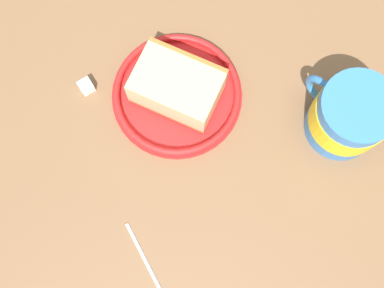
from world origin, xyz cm
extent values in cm
cube|color=brown|center=(0.00, 0.00, -1.94)|extent=(156.17, 156.17, 3.89)
cylinder|color=red|center=(-8.35, 3.06, 0.33)|extent=(18.32, 18.32, 0.66)
torus|color=red|center=(-8.35, 3.06, 1.14)|extent=(17.81, 17.81, 0.95)
cube|color=#9E662D|center=(-8.35, 3.06, 0.96)|extent=(13.17, 10.69, 0.60)
cube|color=#EAB27F|center=(-8.35, 3.06, 3.60)|extent=(13.17, 10.69, 4.67)
cube|color=#9E662D|center=(-9.67, 6.78, 3.60)|extent=(10.92, 4.39, 4.67)
cylinder|color=#3372BF|center=(10.88, 15.37, 4.84)|extent=(9.62, 9.62, 9.67)
cylinder|color=yellow|center=(10.88, 15.37, 5.15)|extent=(9.81, 9.81, 4.30)
cylinder|color=black|center=(10.88, 15.37, 7.37)|extent=(8.46, 8.46, 0.40)
torus|color=#3372BF|center=(6.08, 15.56, 4.84)|extent=(5.25, 1.16, 5.21)
cylinder|color=silver|center=(3.88, -15.69, 0.25)|extent=(9.12, 3.29, 0.50)
cube|color=white|center=(-18.20, -4.98, 0.89)|extent=(2.15, 2.15, 1.79)
camera|label=1|loc=(9.47, -12.32, 66.43)|focal=46.69mm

